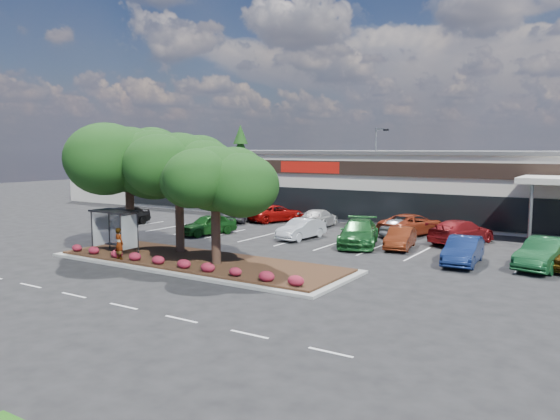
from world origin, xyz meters
The scene contains 25 objects.
ground centered at (0.00, 0.00, 0.00)m, with size 160.00×160.00×0.00m, color black.
retail_store centered at (0.06, 33.91, 3.15)m, with size 80.40×25.20×6.25m.
landscape_island centered at (-2.00, 4.00, 0.12)m, with size 18.00×6.00×0.26m.
lane_markings centered at (-0.14, 10.42, 0.01)m, with size 33.12×20.06×0.01m.
shrub_row centered at (-2.00, 1.90, 0.51)m, with size 17.00×0.80×0.50m, color #99223E, non-canonical shape.
bus_shelter centered at (-7.50, 2.95, 2.31)m, with size 2.75×1.55×2.59m.
island_tree_west centered at (-8.00, 4.50, 4.21)m, with size 7.20×7.20×7.89m, color black, non-canonical shape.
island_tree_mid centered at (-4.50, 5.20, 3.92)m, with size 6.60×6.60×7.32m, color black, non-canonical shape.
island_tree_east centered at (-0.50, 3.70, 3.51)m, with size 5.80×5.80×6.50m, color black, non-canonical shape.
conifer_north_west centered at (-30.00, 46.00, 5.00)m, with size 4.40×4.40×10.00m, color black.
person_waiting centered at (-5.88, 1.70, 1.16)m, with size 0.66×0.43×1.80m, color #594C47.
light_pole centered at (-0.80, 26.89, 3.65)m, with size 1.43×0.54×8.32m.
car_0 centered at (-17.42, 12.29, 0.85)m, with size 2.01×4.99×1.70m, color black.
car_1 centered at (-8.38, 12.49, 0.77)m, with size 1.81×4.49×1.53m, color #144A16.
car_3 centered at (-1.42, 14.52, 0.72)m, with size 1.53×4.40×1.45m, color silver.
car_4 centered at (3.18, 14.27, 0.86)m, with size 2.41×5.94×1.72m, color #1C5723.
car_5 centered at (5.93, 14.74, 0.69)m, with size 1.47×4.21×1.39m, color maroon.
car_6 centered at (10.60, 11.98, 0.78)m, with size 1.65×4.73×1.56m, color navy.
car_7 centered at (14.66, 13.07, 0.85)m, with size 1.80×5.16×1.70m, color #154823.
car_9 centered at (-11.32, 20.03, 0.80)m, with size 2.65×5.74×1.60m, color #5B5961.
car_10 centered at (-8.01, 21.47, 0.74)m, with size 2.46×5.32×1.48m, color #9E0B09.
car_11 centered at (-3.18, 20.44, 0.74)m, with size 2.09×5.13×1.49m, color #B9B9B9.
car_13 centered at (4.16, 19.34, 0.70)m, with size 1.66×4.13×1.41m, color #989CA3.
car_14 centered at (4.72, 20.55, 0.80)m, with size 2.67×5.78×1.61m, color maroon.
car_15 centered at (8.81, 18.73, 0.82)m, with size 2.29×5.62×1.63m, color maroon.
Camera 1 is at (18.04, -19.12, 6.53)m, focal length 35.00 mm.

